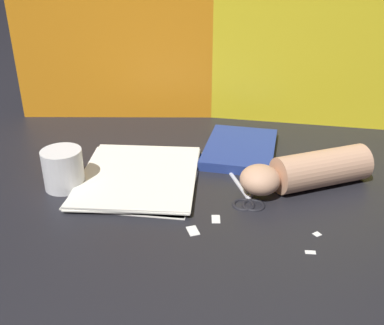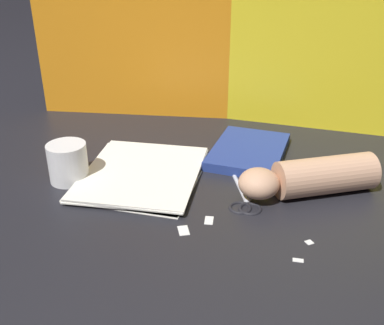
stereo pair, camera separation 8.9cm
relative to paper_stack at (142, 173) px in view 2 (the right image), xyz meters
The scene contains 12 objects.
ground_plane 0.12m from the paper_stack, ahead, with size 6.00×6.00×0.00m, color black.
backdrop_panel_left 0.43m from the paper_stack, 94.44° to the left, with size 0.76×0.10×0.41m.
backdrop_panel_center 0.55m from the paper_stack, 49.83° to the left, with size 0.78×0.09×0.52m.
paper_stack is the anchor object (origin of this frame).
book_closed 0.26m from the paper_stack, 36.30° to the left, with size 0.18×0.24×0.02m.
scissors 0.24m from the paper_stack, 11.17° to the right, with size 0.09×0.17×0.01m.
hand_forearm 0.35m from the paper_stack, ahead, with size 0.28×0.19×0.08m.
paper_scrap_near 0.22m from the paper_stack, 52.29° to the right, with size 0.03×0.03×0.00m.
paper_scrap_mid 0.39m from the paper_stack, 32.64° to the right, with size 0.02×0.01×0.00m.
paper_scrap_far 0.38m from the paper_stack, 24.63° to the right, with size 0.02×0.02×0.00m.
paper_scrap_side 0.22m from the paper_stack, 37.74° to the right, with size 0.02×0.03×0.00m.
mug 0.15m from the paper_stack, 161.41° to the right, with size 0.08×0.08×0.08m.
Camera 2 is at (0.17, -0.78, 0.46)m, focal length 42.00 mm.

